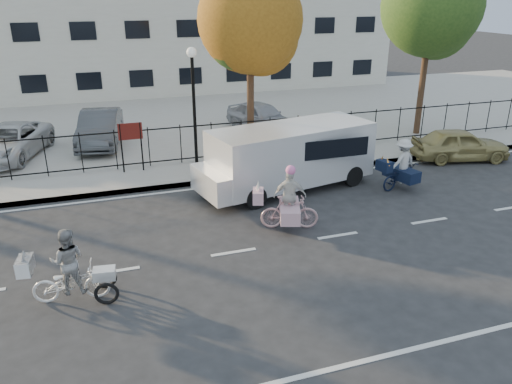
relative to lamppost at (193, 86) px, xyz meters
name	(u,v)px	position (x,y,z in m)	size (l,w,h in m)	color
ground	(234,252)	(-0.50, -6.80, -3.11)	(120.00, 120.00, 0.00)	#333334
road_markings	(234,252)	(-0.50, -6.80, -3.11)	(60.00, 9.52, 0.01)	silver
curb	(193,183)	(-0.50, -1.75, -3.04)	(60.00, 0.10, 0.15)	#A8A399
sidewalk	(188,174)	(-0.50, -0.70, -3.04)	(60.00, 2.20, 0.15)	#A8A399
parking_lot	(154,119)	(-0.50, 8.20, -3.04)	(60.00, 15.60, 0.15)	#A8A399
iron_fence	(181,144)	(-0.50, 0.40, -2.21)	(58.00, 0.06, 1.50)	black
building	(131,43)	(-0.50, 18.20, -0.11)	(34.00, 10.00, 6.00)	silver
lamppost	(193,86)	(0.00, 0.00, 0.00)	(0.36, 0.36, 4.33)	black
street_sign	(131,138)	(-2.35, 0.00, -1.70)	(0.85, 0.06, 1.80)	black
zebra_trike	(70,273)	(-4.42, -7.73, -2.46)	(2.00, 0.88, 1.70)	white
unicorn_bike	(288,206)	(1.37, -5.91, -2.41)	(1.92, 1.39, 1.89)	#DBA6A9
bull_bike	(401,169)	(6.16, -4.24, -2.42)	(1.92, 1.35, 1.74)	black
white_van	(289,155)	(2.53, -3.00, -1.92)	(6.40, 3.13, 2.15)	white
gold_sedan	(460,144)	(10.15, -2.30, -2.47)	(1.51, 3.76, 1.28)	tan
lot_car_b	(9,142)	(-6.81, 3.19, -2.32)	(2.13, 4.63, 1.29)	silver
lot_car_c	(100,128)	(-3.32, 3.90, -2.24)	(1.54, 4.40, 1.45)	#44474B
lot_car_d	(261,117)	(3.93, 3.88, -2.29)	(1.60, 3.96, 1.35)	#9B9DA2
tree_mid	(253,25)	(2.57, 0.91, 1.98)	(3.96, 3.96, 7.27)	#442D1D
tree_east	(433,11)	(10.79, 1.28, 2.38)	(4.28, 4.28, 7.85)	#442D1D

